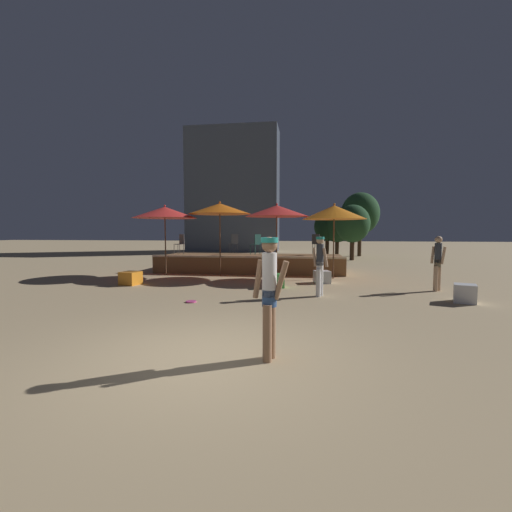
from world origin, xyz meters
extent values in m
plane|color=tan|center=(0.00, 0.00, 0.00)|extent=(120.00, 120.00, 0.00)
cube|color=brown|center=(-1.02, 10.83, 0.36)|extent=(8.23, 3.02, 0.72)
cube|color=#CCB793|center=(-1.02, 9.36, 0.76)|extent=(8.23, 0.12, 0.08)
cylinder|color=brown|center=(0.32, 8.94, 1.21)|extent=(0.05, 0.05, 2.41)
cone|color=red|center=(0.32, 8.94, 2.64)|extent=(2.53, 2.53, 0.45)
sphere|color=red|center=(0.32, 8.94, 2.90)|extent=(0.08, 0.08, 0.08)
cylinder|color=brown|center=(-4.29, 8.77, 1.18)|extent=(0.05, 0.05, 2.37)
cone|color=red|center=(-4.29, 8.77, 2.60)|extent=(2.63, 2.63, 0.47)
sphere|color=red|center=(-4.29, 8.77, 2.88)|extent=(0.08, 0.08, 0.08)
cylinder|color=brown|center=(-2.01, 8.96, 1.26)|extent=(0.05, 0.05, 2.53)
cone|color=orange|center=(-2.01, 8.96, 2.75)|extent=(2.54, 2.54, 0.44)
sphere|color=orange|center=(-2.01, 8.96, 3.01)|extent=(0.08, 0.08, 0.08)
cylinder|color=brown|center=(2.53, 8.78, 1.15)|extent=(0.05, 0.05, 2.29)
cone|color=orange|center=(2.53, 8.78, 2.56)|extent=(2.43, 2.43, 0.53)
sphere|color=orange|center=(2.53, 8.78, 2.86)|extent=(0.08, 0.08, 0.08)
cube|color=#4CC651|center=(0.53, 6.31, 0.23)|extent=(0.56, 0.56, 0.45)
cube|color=orange|center=(-4.47, 6.20, 0.22)|extent=(0.67, 0.67, 0.45)
cube|color=white|center=(5.52, 4.66, 0.24)|extent=(0.65, 0.65, 0.47)
cube|color=white|center=(2.05, 7.53, 0.22)|extent=(0.63, 0.63, 0.43)
cylinder|color=#997051|center=(0.93, -0.04, 0.41)|extent=(0.13, 0.13, 0.81)
cylinder|color=#997051|center=(0.97, 0.12, 0.41)|extent=(0.13, 0.13, 0.81)
cylinder|color=#2D4C7F|center=(0.95, 0.04, 0.89)|extent=(0.21, 0.21, 0.24)
cylinder|color=white|center=(0.95, 0.04, 1.22)|extent=(0.21, 0.21, 0.62)
cylinder|color=#997051|center=(1.12, 0.00, 1.15)|extent=(0.24, 0.13, 0.55)
cylinder|color=#997051|center=(0.79, 0.08, 1.15)|extent=(0.17, 0.11, 0.56)
sphere|color=#997051|center=(0.95, 0.04, 1.64)|extent=(0.22, 0.22, 0.22)
cylinder|color=teal|center=(0.95, 0.04, 1.71)|extent=(0.24, 0.24, 0.07)
cylinder|color=white|center=(1.90, 5.05, 0.39)|extent=(0.13, 0.13, 0.78)
cylinder|color=white|center=(1.82, 4.91, 0.39)|extent=(0.13, 0.13, 0.78)
cylinder|color=white|center=(1.86, 4.98, 0.86)|extent=(0.20, 0.20, 0.24)
cylinder|color=#333842|center=(1.86, 4.98, 1.17)|extent=(0.20, 0.20, 0.59)
cylinder|color=tan|center=(1.71, 5.06, 1.10)|extent=(0.16, 0.14, 0.53)
cylinder|color=tan|center=(2.00, 4.90, 1.10)|extent=(0.19, 0.15, 0.53)
sphere|color=tan|center=(1.86, 4.98, 1.58)|extent=(0.21, 0.21, 0.21)
cylinder|color=teal|center=(1.86, 4.98, 1.64)|extent=(0.23, 0.23, 0.07)
cylinder|color=tan|center=(5.39, 6.30, 0.39)|extent=(0.13, 0.13, 0.78)
cylinder|color=tan|center=(5.51, 6.41, 0.39)|extent=(0.13, 0.13, 0.78)
cylinder|color=#72664C|center=(5.45, 6.36, 0.86)|extent=(0.20, 0.20, 0.24)
cylinder|color=#333842|center=(5.45, 6.36, 1.17)|extent=(0.20, 0.20, 0.60)
cylinder|color=tan|center=(5.56, 6.23, 1.10)|extent=(0.17, 0.17, 0.54)
cylinder|color=tan|center=(5.34, 6.48, 1.10)|extent=(0.14, 0.15, 0.53)
sphere|color=tan|center=(5.45, 6.36, 1.58)|extent=(0.21, 0.21, 0.21)
cylinder|color=#1E4C47|center=(-0.78, 10.53, 1.02)|extent=(0.02, 0.02, 0.45)
cylinder|color=#1E4C47|center=(-0.97, 10.30, 1.02)|extent=(0.02, 0.02, 0.45)
cylinder|color=#1E4C47|center=(-0.55, 10.34, 1.02)|extent=(0.02, 0.02, 0.45)
cylinder|color=#1E4C47|center=(-0.73, 10.11, 1.02)|extent=(0.02, 0.02, 0.45)
cylinder|color=#1E4C47|center=(-0.76, 10.32, 1.25)|extent=(0.40, 0.40, 0.02)
cube|color=#1E4C47|center=(-0.62, 10.21, 1.47)|extent=(0.25, 0.30, 0.45)
cylinder|color=#2D3338|center=(2.18, 11.51, 1.02)|extent=(0.02, 0.02, 0.45)
cylinder|color=#2D3338|center=(1.90, 11.62, 1.02)|extent=(0.02, 0.02, 0.45)
cylinder|color=#2D3338|center=(2.07, 11.23, 1.02)|extent=(0.02, 0.02, 0.45)
cylinder|color=#2D3338|center=(1.79, 11.34, 1.02)|extent=(0.02, 0.02, 0.45)
cylinder|color=#2D3338|center=(1.99, 11.43, 1.25)|extent=(0.40, 0.40, 0.02)
cube|color=#2D3338|center=(1.92, 11.27, 1.47)|extent=(0.35, 0.16, 0.45)
cylinder|color=#2D3338|center=(-1.92, 11.43, 1.02)|extent=(0.02, 0.02, 0.45)
cylinder|color=#2D3338|center=(-2.16, 11.25, 1.02)|extent=(0.02, 0.02, 0.45)
cylinder|color=#2D3338|center=(-1.74, 11.20, 1.02)|extent=(0.02, 0.02, 0.45)
cylinder|color=#2D3338|center=(-1.98, 11.01, 1.02)|extent=(0.02, 0.02, 0.45)
cylinder|color=#2D3338|center=(-1.95, 11.22, 1.25)|extent=(0.40, 0.40, 0.02)
cube|color=#2D3338|center=(-1.84, 11.09, 1.47)|extent=(0.31, 0.24, 0.45)
cylinder|color=#47474C|center=(-4.44, 10.10, 1.02)|extent=(0.02, 0.02, 0.45)
cylinder|color=#47474C|center=(-4.20, 9.93, 1.02)|extent=(0.02, 0.02, 0.45)
cylinder|color=#47474C|center=(-4.28, 10.35, 1.02)|extent=(0.02, 0.02, 0.45)
cylinder|color=#47474C|center=(-4.03, 10.18, 1.02)|extent=(0.02, 0.02, 0.45)
cylinder|color=#47474C|center=(-4.24, 10.14, 1.25)|extent=(0.40, 0.40, 0.02)
cube|color=#47474C|center=(-4.14, 10.28, 1.47)|extent=(0.31, 0.23, 0.45)
cylinder|color=#E54C99|center=(-1.46, 3.69, 0.02)|extent=(0.27, 0.27, 0.03)
cylinder|color=#3D2B1C|center=(5.41, 21.29, 0.95)|extent=(0.28, 0.28, 1.90)
ellipsoid|color=#1E4223|center=(5.41, 21.29, 3.14)|extent=(2.76, 2.76, 3.04)
cylinder|color=#3D2B1C|center=(3.76, 20.97, 0.63)|extent=(0.28, 0.28, 1.26)
ellipsoid|color=#19381E|center=(3.76, 20.97, 2.31)|extent=(2.33, 2.33, 2.57)
cylinder|color=#3D2B1C|center=(3.06, 21.06, 0.66)|extent=(0.28, 0.28, 1.31)
ellipsoid|color=black|center=(3.06, 21.06, 2.19)|extent=(1.95, 1.95, 2.14)
cylinder|color=#3D2B1C|center=(4.39, 17.55, 0.67)|extent=(0.28, 0.28, 1.34)
ellipsoid|color=#1E4223|center=(4.39, 17.55, 2.31)|extent=(2.16, 2.16, 2.38)
cube|color=#4C5666|center=(-5.18, 26.52, 5.56)|extent=(8.29, 3.31, 11.12)
camera|label=1|loc=(1.44, -4.70, 1.83)|focal=24.00mm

